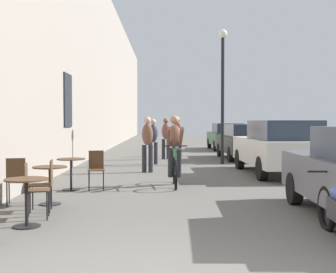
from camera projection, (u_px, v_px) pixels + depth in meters
The scene contains 17 objects.
building_facade_left at pixel (80, 52), 17.81m from camera, with size 0.54×68.00×8.66m.
cafe_table_near at pixel (26, 192), 6.65m from camera, with size 0.64×0.64×0.72m.
cafe_chair_near_toward_wall at pixel (32, 187), 7.21m from camera, with size 0.44×0.44×0.89m.
cafe_table_mid at pixel (50, 177), 8.43m from camera, with size 0.64×0.64×0.72m.
cafe_chair_mid_toward_street at pixel (16, 178), 8.35m from camera, with size 0.45×0.45×0.89m.
cafe_chair_mid_toward_wall at pixel (45, 182), 7.82m from camera, with size 0.43×0.43×0.89m.
cafe_table_far at pixel (71, 167), 10.21m from camera, with size 0.64×0.64×0.72m.
cafe_chair_far_toward_street at pixel (96, 167), 10.30m from camera, with size 0.43×0.43×0.89m.
cyclist_on_bicycle at pixel (175, 152), 10.92m from camera, with size 0.52×1.76×1.74m.
pedestrian_near at pixel (147, 141), 13.74m from camera, with size 0.34×0.24×1.71m.
pedestrian_mid at pixel (153, 139), 16.31m from camera, with size 0.37×0.29×1.65m.
pedestrian_far at pixel (166, 136), 18.52m from camera, with size 0.35×0.26×1.70m.
pedestrian_furthest at pixel (178, 134), 20.06m from camera, with size 0.36×0.26×1.76m.
street_lamp at pixel (223, 79), 16.34m from camera, with size 0.32×0.32×4.90m.
parked_car_second at pixel (279, 147), 13.18m from camera, with size 2.00×4.53×1.59m.
parked_car_third at pixel (244, 141), 18.47m from camera, with size 1.83×4.12×1.45m.
parked_car_fourth at pixel (226, 136), 24.65m from camera, with size 1.78×4.10×1.45m.
Camera 1 is at (-0.12, -3.95, 1.57)m, focal length 48.09 mm.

